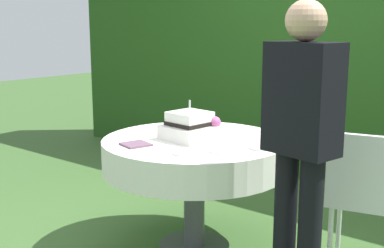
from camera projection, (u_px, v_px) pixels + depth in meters
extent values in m
plane|color=#3D602D|center=(194.00, 246.00, 3.40)|extent=(20.00, 20.00, 0.00)
cube|color=#234C19|center=(330.00, 62.00, 4.78)|extent=(6.29, 0.59, 2.24)
cylinder|color=#4C4C51|center=(194.00, 245.00, 3.40)|extent=(0.48, 0.48, 0.02)
cylinder|color=#4C4C51|center=(194.00, 196.00, 3.33)|extent=(0.14, 0.14, 0.72)
cylinder|color=olive|center=(194.00, 142.00, 3.25)|extent=(1.17, 1.17, 0.03)
cylinder|color=white|center=(194.00, 154.00, 3.27)|extent=(1.20, 1.20, 0.20)
cube|color=white|center=(190.00, 132.00, 3.24)|extent=(0.33, 0.33, 0.09)
cube|color=white|center=(190.00, 119.00, 3.22)|extent=(0.26, 0.26, 0.09)
cube|color=black|center=(190.00, 123.00, 3.22)|extent=(0.26, 0.26, 0.03)
sphere|color=#C6599E|center=(215.00, 122.00, 3.22)|extent=(0.08, 0.08, 0.08)
cylinder|color=silver|center=(190.00, 106.00, 3.20)|extent=(0.01, 0.01, 0.08)
cylinder|color=white|center=(216.00, 126.00, 3.64)|extent=(0.15, 0.15, 0.01)
cylinder|color=white|center=(219.00, 152.00, 2.91)|extent=(0.11, 0.11, 0.01)
cylinder|color=white|center=(182.00, 153.00, 2.87)|extent=(0.11, 0.11, 0.01)
cylinder|color=white|center=(261.00, 148.00, 3.00)|extent=(0.15, 0.15, 0.01)
cube|color=#6B4C60|center=(136.00, 144.00, 3.08)|extent=(0.20, 0.20, 0.01)
cylinder|color=white|center=(339.00, 223.00, 3.22)|extent=(0.03, 0.03, 0.45)
cylinder|color=white|center=(330.00, 242.00, 2.94)|extent=(0.03, 0.03, 0.45)
cube|color=white|center=(365.00, 198.00, 2.96)|extent=(0.48, 0.48, 0.04)
cube|color=white|center=(363.00, 170.00, 2.76)|extent=(0.40, 0.13, 0.40)
cylinder|color=black|center=(309.00, 238.00, 2.52)|extent=(0.12, 0.12, 0.85)
cylinder|color=black|center=(285.00, 228.00, 2.64)|extent=(0.12, 0.12, 0.85)
cube|color=black|center=(303.00, 99.00, 2.45)|extent=(0.39, 0.27, 0.55)
sphere|color=tan|center=(306.00, 20.00, 2.37)|extent=(0.20, 0.20, 0.20)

